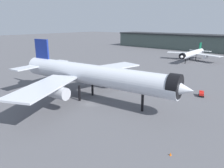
# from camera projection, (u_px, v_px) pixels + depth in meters

# --- Properties ---
(ground) EXTENTS (900.00, 900.00, 0.00)m
(ground) POSITION_uv_depth(u_px,v_px,m) (90.00, 104.00, 73.86)
(ground) COLOR #56565B
(airliner_near_gate) EXTENTS (70.18, 63.49, 20.50)m
(airliner_near_gate) POSITION_uv_depth(u_px,v_px,m) (92.00, 75.00, 76.03)
(airliner_near_gate) COLOR silver
(airliner_near_gate) RESTS_ON ground
(airliner_far_taxiway) EXTENTS (40.39, 44.16, 12.12)m
(airliner_far_taxiway) POSITION_uv_depth(u_px,v_px,m) (192.00, 54.00, 155.28)
(airliner_far_taxiway) COLOR silver
(airliner_far_taxiway) RESTS_ON ground
(terminal_building) EXTENTS (168.04, 31.07, 29.42)m
(terminal_building) POSITION_uv_depth(u_px,v_px,m) (194.00, 42.00, 217.64)
(terminal_building) COLOR #475651
(terminal_building) RESTS_ON ground
(service_truck_front) EXTENTS (2.79, 5.60, 3.00)m
(service_truck_front) POSITION_uv_depth(u_px,v_px,m) (83.00, 71.00, 118.02)
(service_truck_front) COLOR black
(service_truck_front) RESTS_ON ground
(baggage_tug_wing) EXTENTS (2.78, 3.56, 1.85)m
(baggage_tug_wing) POSITION_uv_depth(u_px,v_px,m) (201.00, 94.00, 81.26)
(baggage_tug_wing) COLOR black
(baggage_tug_wing) RESTS_ON ground
(traffic_cone_near_nose) EXTENTS (0.50, 0.50, 0.63)m
(traffic_cone_near_nose) POSITION_uv_depth(u_px,v_px,m) (170.00, 154.00, 45.08)
(traffic_cone_near_nose) COLOR #F2600C
(traffic_cone_near_nose) RESTS_ON ground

